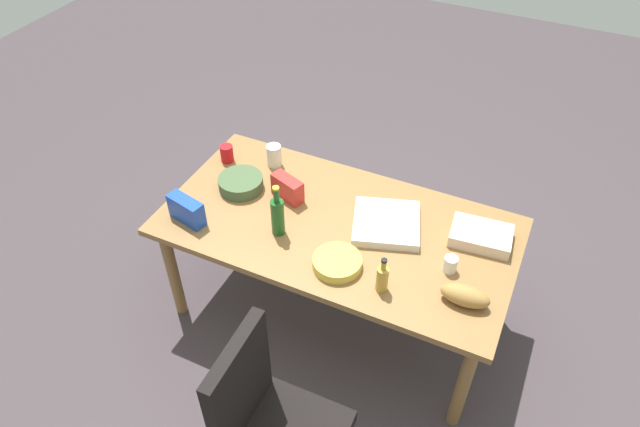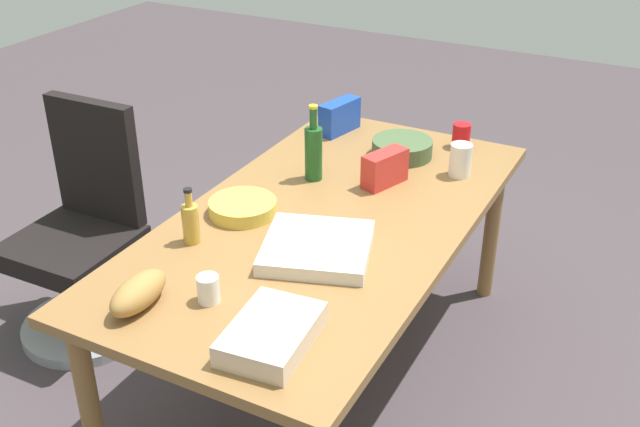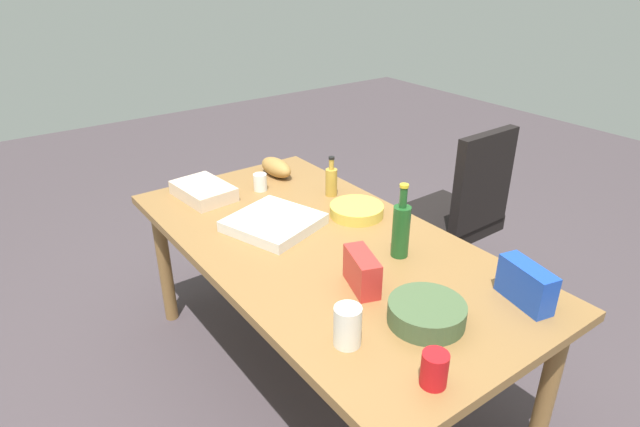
% 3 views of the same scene
% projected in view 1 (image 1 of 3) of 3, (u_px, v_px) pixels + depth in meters
% --- Properties ---
extents(ground_plane, '(10.00, 10.00, 0.00)m').
position_uv_depth(ground_plane, '(335.00, 309.00, 3.73)').
color(ground_plane, '#443A3F').
extents(conference_table, '(1.96, 1.02, 0.75)m').
position_uv_depth(conference_table, '(337.00, 234.00, 3.27)').
color(conference_table, olive).
rests_on(conference_table, ground).
extents(pizza_box, '(0.45, 0.45, 0.05)m').
position_uv_depth(pizza_box, '(386.00, 223.00, 3.19)').
color(pizza_box, silver).
rests_on(pizza_box, conference_table).
extents(chip_bag_red, '(0.22, 0.14, 0.14)m').
position_uv_depth(chip_bag_red, '(287.00, 188.00, 3.34)').
color(chip_bag_red, red).
rests_on(chip_bag_red, conference_table).
extents(bread_loaf, '(0.24, 0.12, 0.10)m').
position_uv_depth(bread_loaf, '(465.00, 296.00, 2.78)').
color(bread_loaf, '#A4763A').
rests_on(bread_loaf, conference_table).
extents(sheet_cake, '(0.34, 0.25, 0.07)m').
position_uv_depth(sheet_cake, '(481.00, 236.00, 3.10)').
color(sheet_cake, beige).
rests_on(sheet_cake, conference_table).
extents(chip_bowl, '(0.27, 0.27, 0.05)m').
position_uv_depth(chip_bowl, '(337.00, 262.00, 2.97)').
color(chip_bowl, gold).
rests_on(chip_bowl, conference_table).
extents(wine_bottle, '(0.08, 0.08, 0.32)m').
position_uv_depth(wine_bottle, '(278.00, 215.00, 3.09)').
color(wine_bottle, '#1C5221').
rests_on(wine_bottle, conference_table).
extents(paper_cup, '(0.07, 0.07, 0.09)m').
position_uv_depth(paper_cup, '(450.00, 264.00, 2.93)').
color(paper_cup, white).
rests_on(paper_cup, conference_table).
extents(mayo_jar, '(0.11, 0.11, 0.14)m').
position_uv_depth(mayo_jar, '(274.00, 155.00, 3.57)').
color(mayo_jar, white).
rests_on(mayo_jar, conference_table).
extents(chip_bag_blue, '(0.23, 0.13, 0.15)m').
position_uv_depth(chip_bag_blue, '(186.00, 210.00, 3.19)').
color(chip_bag_blue, '#1A44B9').
rests_on(chip_bag_blue, conference_table).
extents(salad_bowl, '(0.27, 0.27, 0.08)m').
position_uv_depth(salad_bowl, '(241.00, 183.00, 3.42)').
color(salad_bowl, '#435A37').
rests_on(salad_bowl, conference_table).
extents(dressing_bottle, '(0.07, 0.07, 0.21)m').
position_uv_depth(dressing_bottle, '(382.00, 278.00, 2.82)').
color(dressing_bottle, gold).
rests_on(dressing_bottle, conference_table).
extents(red_solo_cup, '(0.08, 0.08, 0.11)m').
position_uv_depth(red_solo_cup, '(227.00, 153.00, 3.61)').
color(red_solo_cup, red).
rests_on(red_solo_cup, conference_table).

